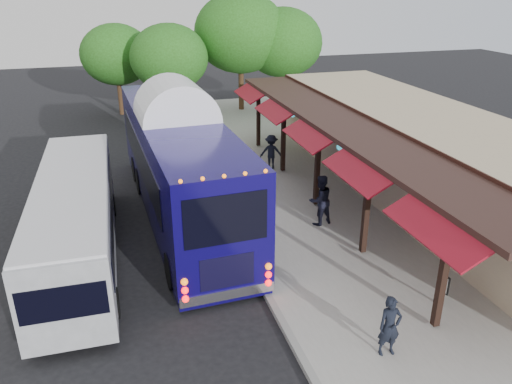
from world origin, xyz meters
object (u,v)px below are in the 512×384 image
object	(u,v)px
ped_a	(390,326)
ped_b	(320,200)
sign_board	(444,284)
city_bus	(76,216)
ped_c	(208,150)
ped_d	(271,152)
coach_bus	(179,160)

from	to	relation	value
ped_a	ped_b	distance (m)	7.06
sign_board	city_bus	bearing A→B (deg)	150.97
ped_b	ped_c	bearing A→B (deg)	-83.09
ped_a	ped_d	distance (m)	13.19
ped_c	sign_board	distance (m)	13.60
ped_b	ped_d	world-z (taller)	ped_b
ped_d	sign_board	world-z (taller)	ped_d
ped_a	ped_b	world-z (taller)	ped_b
city_bus	sign_board	bearing A→B (deg)	-30.15
ped_c	ped_d	xyz separation A→B (m)	(2.80, -1.21, 0.04)
ped_b	sign_board	world-z (taller)	ped_b
coach_bus	ped_a	world-z (taller)	coach_bus
city_bus	ped_b	size ratio (longest dim) A/B	5.38
ped_b	ped_c	xyz separation A→B (m)	(-2.66, 7.38, -0.17)
ped_d	sign_board	xyz separation A→B (m)	(1.11, -11.82, -0.15)
city_bus	ped_c	world-z (taller)	city_bus
ped_d	ped_a	bearing A→B (deg)	104.67
city_bus	ped_c	distance (m)	9.23
coach_bus	ped_b	size ratio (longest dim) A/B	6.93
city_bus	ped_c	xyz separation A→B (m)	(5.77, 7.18, -0.58)
ped_c	city_bus	bearing A→B (deg)	24.48
coach_bus	sign_board	xyz separation A→B (m)	(5.96, -8.25, -1.43)
city_bus	sign_board	xyz separation A→B (m)	(9.69, -5.85, -0.69)
city_bus	ped_c	bearing A→B (deg)	52.17
ped_c	sign_board	bearing A→B (deg)	80.00
ped_d	ped_c	bearing A→B (deg)	-2.86
ped_b	ped_c	size ratio (longest dim) A/B	1.21
coach_bus	ped_b	distance (m)	5.50
coach_bus	ped_b	bearing A→B (deg)	-31.37
coach_bus	city_bus	distance (m)	4.49
coach_bus	sign_board	bearing A→B (deg)	-56.66
coach_bus	ped_d	bearing A→B (deg)	33.85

